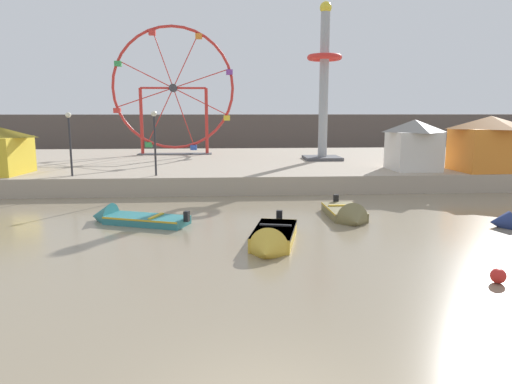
{
  "coord_description": "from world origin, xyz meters",
  "views": [
    {
      "loc": [
        -0.67,
        -6.85,
        4.88
      ],
      "look_at": [
        0.77,
        13.98,
        1.26
      ],
      "focal_mm": 32.97,
      "sensor_mm": 36.0,
      "label": 1
    }
  ],
  "objects_px": {
    "promenade_lamp_far": "(155,133)",
    "mooring_buoy_orange": "(498,276)",
    "motorboat_teal_painted": "(127,218)",
    "ferris_wheel_red_frame": "(173,91)",
    "motorboat_olive_wood": "(348,215)",
    "motorboat_mustard_yellow": "(272,240)",
    "promenade_lamp_near": "(70,134)",
    "carnival_booth_white_ticket": "(414,144)",
    "drop_tower_steel_tower": "(324,86)",
    "carnival_booth_orange_canopy": "(489,143)"
  },
  "relations": [
    {
      "from": "motorboat_teal_painted",
      "to": "promenade_lamp_far",
      "type": "height_order",
      "value": "promenade_lamp_far"
    },
    {
      "from": "carnival_booth_white_ticket",
      "to": "motorboat_olive_wood",
      "type": "bearing_deg",
      "value": -125.68
    },
    {
      "from": "motorboat_teal_painted",
      "to": "mooring_buoy_orange",
      "type": "bearing_deg",
      "value": 166.29
    },
    {
      "from": "motorboat_mustard_yellow",
      "to": "motorboat_olive_wood",
      "type": "bearing_deg",
      "value": 149.51
    },
    {
      "from": "motorboat_mustard_yellow",
      "to": "promenade_lamp_near",
      "type": "relative_size",
      "value": 1.18
    },
    {
      "from": "motorboat_mustard_yellow",
      "to": "drop_tower_steel_tower",
      "type": "height_order",
      "value": "drop_tower_steel_tower"
    },
    {
      "from": "motorboat_teal_painted",
      "to": "promenade_lamp_far",
      "type": "relative_size",
      "value": 1.25
    },
    {
      "from": "motorboat_teal_painted",
      "to": "drop_tower_steel_tower",
      "type": "distance_m",
      "value": 20.92
    },
    {
      "from": "motorboat_olive_wood",
      "to": "carnival_booth_orange_canopy",
      "type": "distance_m",
      "value": 14.19
    },
    {
      "from": "mooring_buoy_orange",
      "to": "motorboat_mustard_yellow",
      "type": "bearing_deg",
      "value": 146.79
    },
    {
      "from": "motorboat_mustard_yellow",
      "to": "motorboat_teal_painted",
      "type": "relative_size",
      "value": 0.92
    },
    {
      "from": "motorboat_olive_wood",
      "to": "motorboat_teal_painted",
      "type": "bearing_deg",
      "value": -91.26
    },
    {
      "from": "carnival_booth_white_ticket",
      "to": "promenade_lamp_near",
      "type": "bearing_deg",
      "value": -175.55
    },
    {
      "from": "promenade_lamp_far",
      "to": "motorboat_olive_wood",
      "type": "bearing_deg",
      "value": -38.1
    },
    {
      "from": "drop_tower_steel_tower",
      "to": "carnival_booth_orange_canopy",
      "type": "relative_size",
      "value": 2.6
    },
    {
      "from": "promenade_lamp_far",
      "to": "ferris_wheel_red_frame",
      "type": "bearing_deg",
      "value": 91.1
    },
    {
      "from": "motorboat_olive_wood",
      "to": "motorboat_mustard_yellow",
      "type": "bearing_deg",
      "value": -43.91
    },
    {
      "from": "motorboat_olive_wood",
      "to": "motorboat_teal_painted",
      "type": "distance_m",
      "value": 9.87
    },
    {
      "from": "motorboat_teal_painted",
      "to": "mooring_buoy_orange",
      "type": "relative_size",
      "value": 10.76
    },
    {
      "from": "motorboat_teal_painted",
      "to": "mooring_buoy_orange",
      "type": "distance_m",
      "value": 14.64
    },
    {
      "from": "motorboat_olive_wood",
      "to": "promenade_lamp_far",
      "type": "xyz_separation_m",
      "value": [
        -9.61,
        7.54,
        3.34
      ]
    },
    {
      "from": "motorboat_mustard_yellow",
      "to": "motorboat_olive_wood",
      "type": "distance_m",
      "value": 5.65
    },
    {
      "from": "motorboat_olive_wood",
      "to": "carnival_booth_white_ticket",
      "type": "distance_m",
      "value": 11.58
    },
    {
      "from": "ferris_wheel_red_frame",
      "to": "carnival_booth_white_ticket",
      "type": "bearing_deg",
      "value": -36.57
    },
    {
      "from": "motorboat_mustard_yellow",
      "to": "carnival_booth_orange_canopy",
      "type": "xyz_separation_m",
      "value": [
        15.09,
        12.39,
        2.61
      ]
    },
    {
      "from": "motorboat_teal_painted",
      "to": "ferris_wheel_red_frame",
      "type": "relative_size",
      "value": 0.43
    },
    {
      "from": "carnival_booth_orange_canopy",
      "to": "promenade_lamp_near",
      "type": "bearing_deg",
      "value": 178.71
    },
    {
      "from": "carnival_booth_white_ticket",
      "to": "mooring_buoy_orange",
      "type": "distance_m",
      "value": 17.98
    },
    {
      "from": "promenade_lamp_near",
      "to": "carnival_booth_orange_canopy",
      "type": "bearing_deg",
      "value": 1.54
    },
    {
      "from": "motorboat_olive_wood",
      "to": "carnival_booth_orange_canopy",
      "type": "relative_size",
      "value": 0.85
    },
    {
      "from": "drop_tower_steel_tower",
      "to": "carnival_booth_orange_canopy",
      "type": "xyz_separation_m",
      "value": [
        9.06,
        -7.71,
        -3.82
      ]
    },
    {
      "from": "promenade_lamp_near",
      "to": "mooring_buoy_orange",
      "type": "relative_size",
      "value": 8.44
    },
    {
      "from": "promenade_lamp_far",
      "to": "mooring_buoy_orange",
      "type": "height_order",
      "value": "promenade_lamp_far"
    },
    {
      "from": "carnival_booth_orange_canopy",
      "to": "mooring_buoy_orange",
      "type": "relative_size",
      "value": 10.36
    },
    {
      "from": "carnival_booth_white_ticket",
      "to": "drop_tower_steel_tower",
      "type": "bearing_deg",
      "value": 123.53
    },
    {
      "from": "motorboat_teal_painted",
      "to": "ferris_wheel_red_frame",
      "type": "bearing_deg",
      "value": -69.37
    },
    {
      "from": "motorboat_mustard_yellow",
      "to": "carnival_booth_white_ticket",
      "type": "distance_m",
      "value": 17.1
    },
    {
      "from": "drop_tower_steel_tower",
      "to": "promenade_lamp_near",
      "type": "height_order",
      "value": "drop_tower_steel_tower"
    },
    {
      "from": "motorboat_olive_wood",
      "to": "promenade_lamp_near",
      "type": "bearing_deg",
      "value": -118.02
    },
    {
      "from": "ferris_wheel_red_frame",
      "to": "drop_tower_steel_tower",
      "type": "bearing_deg",
      "value": -24.15
    },
    {
      "from": "motorboat_olive_wood",
      "to": "mooring_buoy_orange",
      "type": "height_order",
      "value": "motorboat_olive_wood"
    },
    {
      "from": "drop_tower_steel_tower",
      "to": "carnival_booth_white_ticket",
      "type": "distance_m",
      "value": 9.11
    },
    {
      "from": "promenade_lamp_near",
      "to": "carnival_booth_white_ticket",
      "type": "bearing_deg",
      "value": 4.16
    },
    {
      "from": "motorboat_teal_painted",
      "to": "carnival_booth_white_ticket",
      "type": "xyz_separation_m",
      "value": [
        16.51,
        8.98,
        2.58
      ]
    },
    {
      "from": "ferris_wheel_red_frame",
      "to": "drop_tower_steel_tower",
      "type": "relative_size",
      "value": 0.93
    },
    {
      "from": "mooring_buoy_orange",
      "to": "promenade_lamp_far",
      "type": "bearing_deg",
      "value": 127.12
    },
    {
      "from": "motorboat_olive_wood",
      "to": "ferris_wheel_red_frame",
      "type": "relative_size",
      "value": 0.36
    },
    {
      "from": "motorboat_olive_wood",
      "to": "promenade_lamp_near",
      "type": "height_order",
      "value": "promenade_lamp_near"
    },
    {
      "from": "drop_tower_steel_tower",
      "to": "mooring_buoy_orange",
      "type": "distance_m",
      "value": 24.96
    },
    {
      "from": "ferris_wheel_red_frame",
      "to": "mooring_buoy_orange",
      "type": "distance_m",
      "value": 32.5
    }
  ]
}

